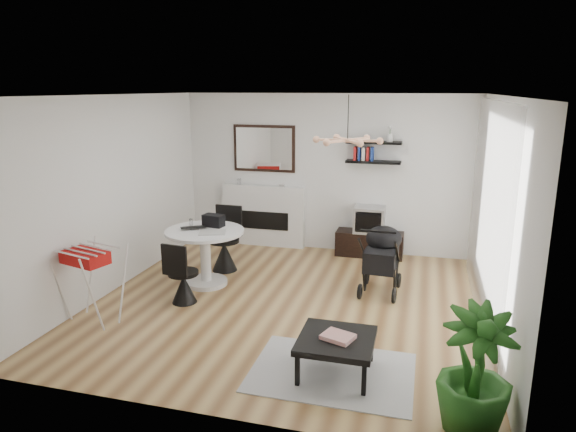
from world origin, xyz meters
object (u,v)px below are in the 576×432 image
(crt_tv, at_px, (370,219))
(dining_table, at_px, (205,249))
(coffee_table, at_px, (336,342))
(potted_plant, at_px, (475,372))
(drying_rack, at_px, (91,283))
(stroller, at_px, (382,261))
(fireplace, at_px, (264,208))
(tv_console, at_px, (369,244))

(crt_tv, distance_m, dining_table, 2.88)
(dining_table, distance_m, coffee_table, 2.94)
(coffee_table, bearing_deg, crt_tv, 91.72)
(coffee_table, distance_m, potted_plant, 1.38)
(drying_rack, relative_size, coffee_table, 1.27)
(stroller, bearing_deg, crt_tv, 105.64)
(dining_table, height_order, coffee_table, dining_table)
(drying_rack, height_order, coffee_table, drying_rack)
(fireplace, relative_size, stroller, 2.11)
(fireplace, height_order, dining_table, fireplace)
(stroller, xyz_separation_m, coffee_table, (-0.23, -2.30, -0.09))
(stroller, bearing_deg, tv_console, 105.09)
(dining_table, bearing_deg, crt_tv, 42.32)
(stroller, bearing_deg, potted_plant, -67.84)
(tv_console, height_order, stroller, stroller)
(drying_rack, relative_size, stroller, 0.92)
(fireplace, bearing_deg, drying_rack, -106.34)
(potted_plant, bearing_deg, dining_table, 144.66)
(dining_table, bearing_deg, drying_rack, -118.97)
(crt_tv, height_order, drying_rack, drying_rack)
(fireplace, bearing_deg, coffee_table, -62.92)
(stroller, bearing_deg, fireplace, 146.52)
(tv_console, xyz_separation_m, crt_tv, (-0.01, -0.00, 0.43))
(dining_table, bearing_deg, potted_plant, -35.34)
(coffee_table, bearing_deg, drying_rack, 172.62)
(stroller, distance_m, potted_plant, 3.05)
(tv_console, bearing_deg, crt_tv, -167.61)
(crt_tv, bearing_deg, dining_table, -137.68)
(fireplace, bearing_deg, dining_table, -96.03)
(drying_rack, xyz_separation_m, potted_plant, (4.31, -0.98, 0.05))
(fireplace, bearing_deg, crt_tv, -4.00)
(dining_table, xyz_separation_m, coffee_table, (2.24, -1.89, -0.19))
(potted_plant, bearing_deg, drying_rack, 167.18)
(fireplace, height_order, coffee_table, fireplace)
(crt_tv, bearing_deg, stroller, -77.22)
(tv_console, distance_m, coffee_table, 3.83)
(tv_console, bearing_deg, dining_table, -137.83)
(potted_plant, bearing_deg, fireplace, 125.71)
(tv_console, height_order, dining_table, dining_table)
(tv_console, distance_m, stroller, 1.58)
(fireplace, height_order, stroller, fireplace)
(fireplace, distance_m, tv_console, 1.98)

